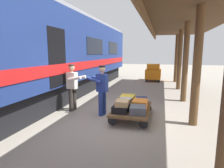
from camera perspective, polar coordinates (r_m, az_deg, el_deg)
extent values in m
plane|color=gray|center=(6.30, 2.68, -10.22)|extent=(60.00, 60.00, 0.00)
cylinder|color=brown|center=(14.45, 18.90, 7.28)|extent=(0.24, 0.24, 3.40)
cylinder|color=brown|center=(11.59, 19.82, 6.82)|extent=(0.24, 0.24, 3.40)
cylinder|color=brown|center=(8.73, 21.34, 6.06)|extent=(0.24, 0.24, 3.40)
cylinder|color=brown|center=(5.89, 24.32, 4.54)|extent=(0.24, 0.24, 3.40)
cube|color=#432E1A|center=(6.03, 25.55, 21.63)|extent=(3.20, 18.03, 0.16)
cube|color=brown|center=(5.94, 9.51, 20.32)|extent=(0.08, 18.03, 0.30)
cube|color=navy|center=(7.64, -26.14, 10.24)|extent=(3.00, 21.70, 2.90)
cube|color=black|center=(7.82, -25.13, -3.78)|extent=(2.55, 20.61, 0.90)
cube|color=#99999E|center=(7.85, -27.02, 21.60)|extent=(2.76, 21.27, 0.20)
cube|color=red|center=(6.78, -15.93, 4.28)|extent=(0.03, 21.27, 0.36)
cube|color=black|center=(13.84, 0.45, 10.82)|extent=(0.02, 2.39, 0.84)
cube|color=black|center=(10.21, -5.01, 11.27)|extent=(0.02, 2.39, 0.84)
cube|color=black|center=(6.79, -16.52, 7.64)|extent=(0.12, 1.10, 2.00)
cube|color=brown|center=(6.26, 6.08, -7.45)|extent=(1.14, 1.99, 0.07)
cylinder|color=black|center=(5.51, 9.51, -11.77)|extent=(0.27, 0.05, 0.27)
cylinder|color=black|center=(5.66, 0.12, -11.06)|extent=(0.27, 0.05, 0.27)
cylinder|color=black|center=(7.02, 10.78, -7.14)|extent=(0.27, 0.05, 0.27)
cylinder|color=black|center=(7.13, 3.42, -6.71)|extent=(0.27, 0.05, 0.27)
cube|color=#CC6B23|center=(6.18, 8.47, -6.07)|extent=(0.46, 0.59, 0.27)
cube|color=#9EA0A5|center=(6.25, 3.78, -5.77)|extent=(0.44, 0.59, 0.28)
cube|color=black|center=(5.75, 2.70, -7.49)|extent=(0.47, 0.55, 0.21)
cube|color=gold|center=(6.77, 4.68, -4.61)|extent=(0.51, 0.60, 0.27)
cube|color=navy|center=(6.71, 9.00, -5.06)|extent=(0.45, 0.51, 0.22)
cube|color=#4C515B|center=(5.66, 7.82, -7.74)|extent=(0.52, 0.58, 0.23)
cube|color=tan|center=(5.67, 3.08, -5.75)|extent=(0.41, 0.52, 0.16)
cylinder|color=navy|center=(6.56, -2.50, -5.66)|extent=(0.16, 0.16, 0.82)
cylinder|color=navy|center=(6.39, -3.40, -6.07)|extent=(0.16, 0.16, 0.82)
cube|color=navy|center=(6.33, -3.00, 0.35)|extent=(0.40, 0.29, 0.60)
cylinder|color=tan|center=(6.28, -3.03, 3.33)|extent=(0.09, 0.09, 0.06)
sphere|color=tan|center=(6.27, -3.04, 4.60)|extent=(0.22, 0.22, 0.22)
cylinder|color=black|center=(6.26, -3.04, 5.35)|extent=(0.21, 0.21, 0.06)
cylinder|color=navy|center=(6.56, -3.95, 1.55)|extent=(0.54, 0.21, 0.21)
cylinder|color=navy|center=(6.29, -5.48, 1.20)|extent=(0.54, 0.21, 0.21)
cylinder|color=#332D28|center=(7.06, -12.30, -4.78)|extent=(0.16, 0.16, 0.82)
cylinder|color=#332D28|center=(7.22, -11.36, -4.44)|extent=(0.16, 0.16, 0.82)
cube|color=silver|center=(7.00, -12.02, 1.04)|extent=(0.39, 0.27, 0.60)
cylinder|color=tan|center=(6.96, -12.11, 3.73)|extent=(0.09, 0.09, 0.06)
sphere|color=tan|center=(6.95, -12.15, 4.88)|extent=(0.22, 0.22, 0.22)
cylinder|color=#332D28|center=(6.94, -12.18, 5.56)|extent=(0.21, 0.21, 0.06)
cylinder|color=silver|center=(6.73, -11.34, 1.59)|extent=(0.54, 0.18, 0.21)
cylinder|color=silver|center=(6.99, -9.82, 1.93)|extent=(0.54, 0.18, 0.21)
cube|color=orange|center=(14.64, 12.41, 3.07)|extent=(1.13, 1.72, 0.70)
cube|color=orange|center=(14.25, 12.42, 4.92)|extent=(0.91, 0.71, 0.50)
cylinder|color=black|center=(14.07, 14.08, 1.33)|extent=(0.12, 0.40, 0.40)
cylinder|color=black|center=(14.11, 10.42, 1.48)|extent=(0.12, 0.40, 0.40)
cylinder|color=black|center=(15.26, 14.16, 1.94)|extent=(0.12, 0.40, 0.40)
cylinder|color=black|center=(15.30, 10.79, 2.07)|extent=(0.12, 0.40, 0.40)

